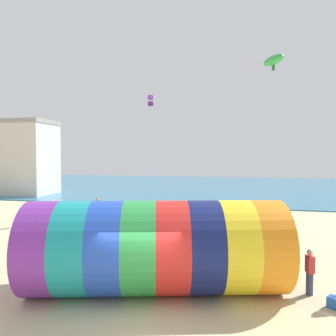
{
  "coord_description": "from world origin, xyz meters",
  "views": [
    {
      "loc": [
        3.03,
        -10.1,
        4.92
      ],
      "look_at": [
        0.12,
        2.99,
        4.35
      ],
      "focal_mm": 35.0,
      "sensor_mm": 36.0,
      "label": 1
    }
  ],
  "objects": [
    {
      "name": "ground_plane",
      "position": [
        0.0,
        0.0,
        0.0
      ],
      "size": [
        120.0,
        120.0,
        0.0
      ],
      "primitive_type": "plane",
      "color": "#CCBA8C"
    },
    {
      "name": "kite_green_parafoil",
      "position": [
        4.56,
        6.92,
        9.54
      ],
      "size": [
        1.27,
        1.57,
        0.79
      ],
      "color": "green"
    },
    {
      "name": "giant_inflatable_tube",
      "position": [
        0.15,
        0.99,
        1.63
      ],
      "size": [
        9.49,
        5.4,
        3.27
      ],
      "color": "purple",
      "rests_on": "ground"
    },
    {
      "name": "bystander_near_water",
      "position": [
        -7.41,
        12.51,
        0.83
      ],
      "size": [
        0.28,
        0.39,
        1.64
      ],
      "color": "#383D56",
      "rests_on": "ground"
    },
    {
      "name": "kite_purple_box",
      "position": [
        -4.15,
        15.67,
        9.26
      ],
      "size": [
        0.45,
        0.45,
        0.91
      ],
      "color": "purple"
    },
    {
      "name": "sea",
      "position": [
        0.0,
        39.75,
        0.05
      ],
      "size": [
        120.0,
        40.0,
        0.1
      ],
      "primitive_type": "cube",
      "color": "teal",
      "rests_on": "ground"
    },
    {
      "name": "bystander_mid_beach",
      "position": [
        -2.83,
        7.52,
        0.93
      ],
      "size": [
        0.39,
        0.42,
        1.79
      ],
      "color": "black",
      "rests_on": "ground"
    },
    {
      "name": "promenade_building",
      "position": [
        -23.16,
        24.7,
        4.5
      ],
      "size": [
        8.21,
        5.19,
        8.98
      ],
      "color": "beige",
      "rests_on": "ground"
    },
    {
      "name": "kite_handler",
      "position": [
        5.43,
        1.95,
        0.82
      ],
      "size": [
        0.28,
        0.39,
        1.62
      ],
      "color": "#383D56",
      "rests_on": "ground"
    }
  ]
}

